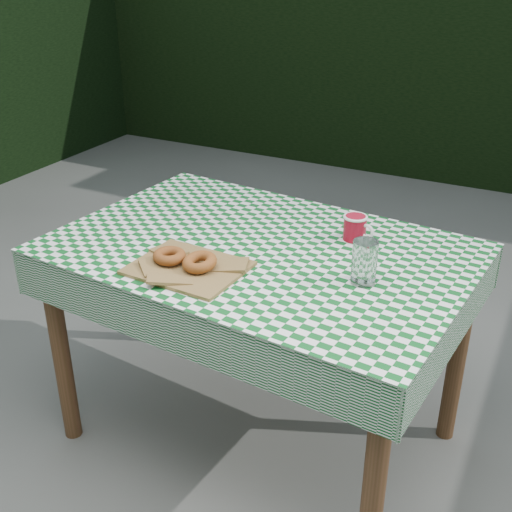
{
  "coord_description": "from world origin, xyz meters",
  "views": [
    {
      "loc": [
        0.84,
        -1.77,
        1.62
      ],
      "look_at": [
        0.07,
        -0.27,
        0.79
      ],
      "focal_mm": 45.19,
      "sensor_mm": 36.0,
      "label": 1
    }
  ],
  "objects_px": {
    "table": "(259,348)",
    "drinking_glass": "(364,262)",
    "paper_bag": "(188,267)",
    "coffee_mug": "(355,228)"
  },
  "relations": [
    {
      "from": "table",
      "to": "drinking_glass",
      "type": "xyz_separation_m",
      "value": [
        0.36,
        -0.08,
        0.44
      ]
    },
    {
      "from": "table",
      "to": "paper_bag",
      "type": "relative_size",
      "value": 3.97
    },
    {
      "from": "coffee_mug",
      "to": "drinking_glass",
      "type": "xyz_separation_m",
      "value": [
        0.12,
        -0.26,
        0.02
      ]
    },
    {
      "from": "coffee_mug",
      "to": "table",
      "type": "bearing_deg",
      "value": -128.15
    },
    {
      "from": "paper_bag",
      "to": "coffee_mug",
      "type": "bearing_deg",
      "value": 49.3
    },
    {
      "from": "paper_bag",
      "to": "drinking_glass",
      "type": "relative_size",
      "value": 2.51
    },
    {
      "from": "drinking_glass",
      "to": "paper_bag",
      "type": "bearing_deg",
      "value": -161.92
    },
    {
      "from": "paper_bag",
      "to": "coffee_mug",
      "type": "relative_size",
      "value": 2.21
    },
    {
      "from": "paper_bag",
      "to": "drinking_glass",
      "type": "distance_m",
      "value": 0.51
    },
    {
      "from": "table",
      "to": "drinking_glass",
      "type": "distance_m",
      "value": 0.58
    }
  ]
}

